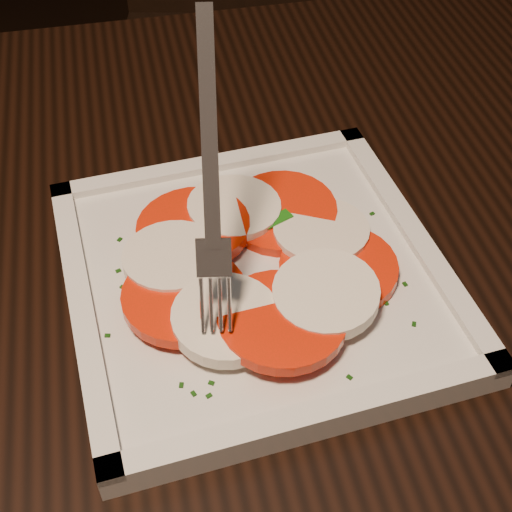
{
  "coord_description": "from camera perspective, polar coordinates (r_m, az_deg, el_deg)",
  "views": [
    {
      "loc": [
        0.17,
        -0.29,
        1.12
      ],
      "look_at": [
        0.22,
        0.03,
        0.78
      ],
      "focal_mm": 50.0,
      "sensor_mm": 36.0,
      "label": 1
    }
  ],
  "objects": [
    {
      "name": "plate",
      "position": [
        0.49,
        0.0,
        -1.83
      ],
      "size": [
        0.28,
        0.28,
        0.01
      ],
      "primitive_type": "cube",
      "rotation": [
        0.0,
        0.0,
        0.14
      ],
      "color": "silver",
      "rests_on": "table"
    },
    {
      "name": "caprese_salad",
      "position": [
        0.48,
        0.0,
        -0.43
      ],
      "size": [
        0.2,
        0.19,
        0.03
      ],
      "color": "red",
      "rests_on": "plate"
    },
    {
      "name": "fork",
      "position": [
        0.41,
        -3.63,
        7.55
      ],
      "size": [
        0.05,
        0.1,
        0.16
      ],
      "primitive_type": null,
      "rotation": [
        0.0,
        0.0,
        -0.11
      ],
      "color": "white",
      "rests_on": "caprese_salad"
    },
    {
      "name": "table",
      "position": [
        0.57,
        -5.94,
        -10.23
      ],
      "size": [
        1.24,
        0.87,
        0.75
      ],
      "rotation": [
        0.0,
        0.0,
        0.06
      ],
      "color": "black",
      "rests_on": "ground"
    },
    {
      "name": "chair",
      "position": [
        1.32,
        -1.42,
        19.67
      ],
      "size": [
        0.48,
        0.48,
        0.93
      ],
      "rotation": [
        0.0,
        0.0,
        -0.16
      ],
      "color": "black",
      "rests_on": "ground"
    }
  ]
}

